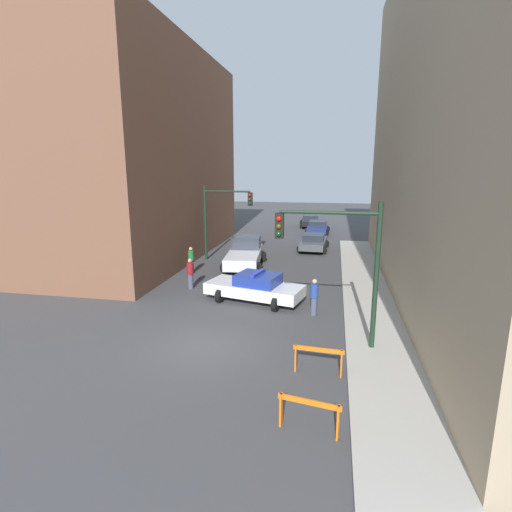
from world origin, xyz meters
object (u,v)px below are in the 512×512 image
police_car (255,287)px  parked_car_mid (318,227)px  pedestrian_sidewalk (314,296)px  barrier_front (309,410)px  pedestrian_crossing (190,273)px  parked_car_near (314,242)px  traffic_light_far (220,212)px  barrier_mid (318,356)px  parked_car_far (310,221)px  traffic_light_near (343,253)px  pedestrian_corner (191,260)px  white_truck (245,253)px

police_car → parked_car_mid: (2.12, 20.65, -0.05)m
parked_car_mid → pedestrian_sidewalk: pedestrian_sidewalk is taller
barrier_front → pedestrian_crossing: bearing=123.1°
parked_car_near → traffic_light_far: bearing=-140.7°
parked_car_near → barrier_mid: size_ratio=2.74×
parked_car_mid → parked_car_far: same height
police_car → parked_car_near: 12.98m
traffic_light_near → barrier_front: traffic_light_near is taller
pedestrian_corner → pedestrian_sidewalk: bearing=108.6°
parked_car_mid → pedestrian_corner: bearing=-111.8°
traffic_light_near → pedestrian_crossing: 10.06m
pedestrian_corner → parked_car_mid: bearing=-148.6°
pedestrian_corner → barrier_mid: 13.57m
parked_car_mid → pedestrian_corner: 17.73m
parked_car_mid → pedestrian_crossing: size_ratio=2.62×
traffic_light_near → parked_car_near: traffic_light_near is taller
parked_car_near → pedestrian_crossing: size_ratio=2.64×
parked_car_far → barrier_front: size_ratio=2.80×
white_truck → parked_car_far: size_ratio=1.26×
parked_car_far → pedestrian_corner: size_ratio=2.67×
traffic_light_near → barrier_mid: (-0.65, -2.08, -2.91)m
pedestrian_corner → police_car: bearing=102.9°
barrier_front → parked_car_mid: bearing=92.1°
traffic_light_near → barrier_front: bearing=-98.6°
police_car → barrier_front: bearing=-147.4°
traffic_light_far → parked_car_far: size_ratio=1.17×
police_car → parked_car_far: (1.13, 25.19, -0.05)m
pedestrian_crossing → barrier_mid: (7.15, -7.85, -0.24)m
traffic_light_near → pedestrian_corner: 12.71m
traffic_light_near → parked_car_mid: 25.26m
traffic_light_far → police_car: traffic_light_far is taller
police_car → barrier_mid: 7.27m
pedestrian_crossing → barrier_mid: pedestrian_crossing is taller
parked_car_near → parked_car_far: (-1.01, 12.39, 0.00)m
pedestrian_corner → traffic_light_far: bearing=-137.2°
parked_car_near → barrier_mid: bearing=-83.8°
pedestrian_corner → pedestrian_crossing: bearing=73.9°
police_car → parked_car_mid: size_ratio=1.15×
police_car → traffic_light_far: bearing=40.2°
pedestrian_sidewalk → barrier_mid: 5.20m
traffic_light_far → pedestrian_sidewalk: (6.97, -9.48, -2.54)m
barrier_front → traffic_light_far: bearing=112.5°
parked_car_near → parked_car_mid: 7.85m
parked_car_mid → barrier_mid: size_ratio=2.72×
parked_car_mid → barrier_mid: (1.19, -27.12, -0.06)m
pedestrian_crossing → pedestrian_corner: same height
parked_car_near → pedestrian_sidewalk: bearing=-84.2°
parked_car_far → white_truck: bearing=-104.1°
parked_car_near → barrier_front: bearing=-84.5°
white_truck → pedestrian_corner: 3.67m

